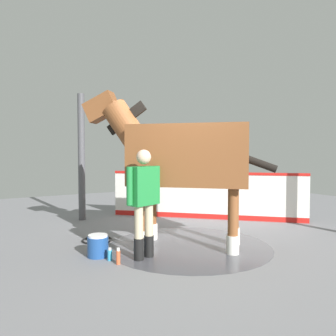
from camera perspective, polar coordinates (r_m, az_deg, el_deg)
name	(u,v)px	position (r m, az deg, el deg)	size (l,w,h in m)	color
ground_plane	(201,244)	(5.96, 5.62, -12.90)	(16.00, 16.00, 0.02)	gray
wet_patch	(189,246)	(5.78, 3.68, -13.25)	(2.77, 2.77, 0.00)	#4C4C54
barrier_wall	(206,197)	(8.02, 6.59, -5.00)	(3.29, 3.40, 1.13)	white
roof_post_near	(82,157)	(8.02, -14.68, 1.80)	(0.16, 0.16, 2.96)	#4C4C51
horse	(182,156)	(5.58, 2.51, 2.03)	(2.46, 2.53, 2.67)	brown
handler	(144,196)	(4.95, -4.19, -4.89)	(0.36, 0.63, 1.63)	black
wash_bucket	(98,246)	(5.29, -12.00, -12.98)	(0.32, 0.32, 0.34)	#1E478C
bottle_shampoo	(110,255)	(5.09, -10.00, -14.49)	(0.07, 0.07, 0.19)	#3399CC
bottle_spray	(118,257)	(4.91, -8.58, -14.89)	(0.06, 0.06, 0.24)	#CC5933
hose_coil	(97,240)	(6.21, -12.14, -12.03)	(0.54, 0.54, 0.03)	black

